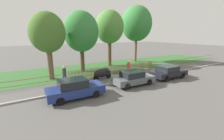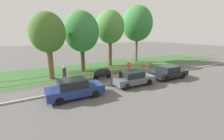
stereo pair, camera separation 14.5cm
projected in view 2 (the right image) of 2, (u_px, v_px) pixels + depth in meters
name	position (u px, v px, depth m)	size (l,w,h in m)	color
ground_plane	(133.00, 81.00, 15.19)	(120.00, 120.00, 0.00)	#565451
kerb_stone	(133.00, 80.00, 15.26)	(43.15, 0.20, 0.12)	#9E998E
grass_strip	(103.00, 68.00, 21.10)	(43.15, 7.71, 0.01)	#33602D
park_fence	(117.00, 69.00, 17.74)	(43.15, 0.05, 1.03)	olive
parked_car_silver_hatchback	(74.00, 88.00, 10.99)	(4.13, 1.71, 1.43)	navy
parked_car_black_saloon	(133.00, 78.00, 13.68)	(3.93, 1.75, 1.33)	#51565B
parked_car_navy_estate	(168.00, 72.00, 15.90)	(4.07, 1.90, 1.35)	black
covered_motorcycle	(103.00, 73.00, 15.51)	(2.08, 0.75, 1.15)	black
tree_nearest_kerb	(48.00, 33.00, 14.73)	(3.47, 3.47, 6.76)	brown
tree_behind_motorcycle	(81.00, 32.00, 17.82)	(4.18, 4.18, 7.30)	#473828
tree_mid_park	(110.00, 27.00, 21.18)	(4.06, 4.06, 7.93)	brown
tree_far_left	(137.00, 24.00, 24.25)	(4.93, 4.93, 9.09)	brown
pedestrian_near_fence	(129.00, 67.00, 16.92)	(0.49, 0.49, 1.72)	#7F6B51
pedestrian_by_lamp	(64.00, 74.00, 13.71)	(0.49, 0.49, 1.80)	#2D3351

